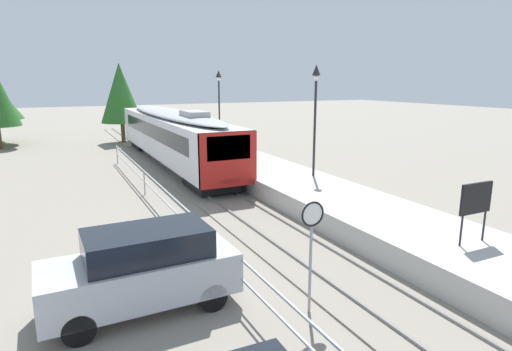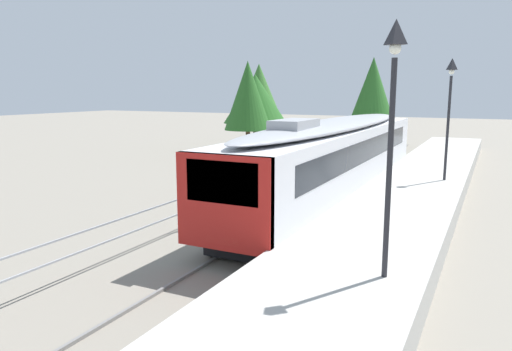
# 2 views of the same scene
# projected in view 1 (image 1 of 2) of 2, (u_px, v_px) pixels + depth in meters

# --- Properties ---
(ground_plane) EXTENTS (160.00, 160.00, 0.00)m
(ground_plane) POSITION_uv_depth(u_px,v_px,m) (147.00, 189.00, 22.07)
(ground_plane) COLOR gray
(track_rails) EXTENTS (3.20, 60.00, 0.14)m
(track_rails) POSITION_uv_depth(u_px,v_px,m) (202.00, 183.00, 23.34)
(track_rails) COLOR gray
(track_rails) RESTS_ON ground
(commuter_train) EXTENTS (2.82, 19.85, 3.74)m
(commuter_train) POSITION_uv_depth(u_px,v_px,m) (172.00, 133.00, 28.01)
(commuter_train) COLOR silver
(commuter_train) RESTS_ON track_rails
(station_platform) EXTENTS (3.90, 60.00, 0.90)m
(station_platform) POSITION_uv_depth(u_px,v_px,m) (255.00, 170.00, 24.64)
(station_platform) COLOR #B7B5AD
(station_platform) RESTS_ON ground
(platform_lamp_mid_platform) EXTENTS (0.34, 0.34, 5.35)m
(platform_lamp_mid_platform) POSITION_uv_depth(u_px,v_px,m) (316.00, 100.00, 20.29)
(platform_lamp_mid_platform) COLOR #232328
(platform_lamp_mid_platform) RESTS_ON station_platform
(platform_lamp_far_end) EXTENTS (0.34, 0.34, 5.35)m
(platform_lamp_far_end) POSITION_uv_depth(u_px,v_px,m) (219.00, 93.00, 31.54)
(platform_lamp_far_end) COLOR #232328
(platform_lamp_far_end) RESTS_ON station_platform
(platform_notice_board) EXTENTS (1.20, 0.08, 1.80)m
(platform_notice_board) POSITION_uv_depth(u_px,v_px,m) (476.00, 200.00, 12.07)
(platform_notice_board) COLOR #232328
(platform_notice_board) RESTS_ON station_platform
(speed_limit_sign) EXTENTS (0.61, 0.10, 2.81)m
(speed_limit_sign) POSITION_uv_depth(u_px,v_px,m) (312.00, 229.00, 9.89)
(speed_limit_sign) COLOR #9EA0A5
(speed_limit_sign) RESTS_ON ground
(carpark_fence) EXTENTS (0.06, 36.06, 1.25)m
(carpark_fence) POSITION_uv_depth(u_px,v_px,m) (205.00, 235.00, 12.97)
(carpark_fence) COLOR #9EA0A5
(carpark_fence) RESTS_ON ground
(parked_suv_silver) EXTENTS (4.65, 2.01, 2.04)m
(parked_suv_silver) POSITION_uv_depth(u_px,v_px,m) (143.00, 269.00, 10.28)
(parked_suv_silver) COLOR #B7BABF
(parked_suv_silver) RESTS_ON ground
(tree_behind_carpark) EXTENTS (3.62, 3.62, 7.06)m
(tree_behind_carpark) POSITION_uv_depth(u_px,v_px,m) (120.00, 93.00, 37.63)
(tree_behind_carpark) COLOR brown
(tree_behind_carpark) RESTS_ON ground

